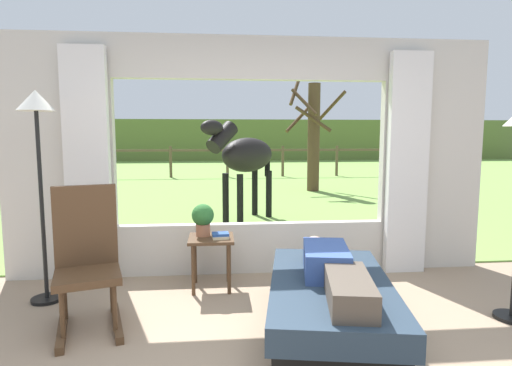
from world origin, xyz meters
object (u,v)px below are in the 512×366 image
(horse, at_px, (245,156))
(pasture_tree, at_px, (313,133))
(floor_lamp_left, at_px, (37,132))
(rocking_chair, at_px, (87,259))
(side_table, at_px, (211,246))
(recliner_sofa, at_px, (330,305))
(potted_plant, at_px, (203,218))
(book_stack, at_px, (220,236))
(reclining_person, at_px, (333,269))

(horse, xyz_separation_m, pasture_tree, (2.07, 3.76, 0.41))
(pasture_tree, bearing_deg, floor_lamp_left, -120.07)
(rocking_chair, distance_m, side_table, 1.21)
(recliner_sofa, xyz_separation_m, rocking_chair, (-1.89, 0.31, 0.33))
(potted_plant, relative_size, floor_lamp_left, 0.17)
(rocking_chair, xyz_separation_m, potted_plant, (0.89, 0.78, 0.16))
(book_stack, bearing_deg, side_table, 146.93)
(reclining_person, xyz_separation_m, potted_plant, (-1.00, 1.14, 0.18))
(reclining_person, height_order, side_table, reclining_person)
(recliner_sofa, distance_m, book_stack, 1.32)
(rocking_chair, relative_size, side_table, 2.15)
(reclining_person, relative_size, potted_plant, 4.48)
(rocking_chair, height_order, floor_lamp_left, floor_lamp_left)
(book_stack, bearing_deg, recliner_sofa, -49.67)
(recliner_sofa, distance_m, reclining_person, 0.31)
(reclining_person, height_order, rocking_chair, rocking_chair)
(rocking_chair, height_order, pasture_tree, pasture_tree)
(floor_lamp_left, bearing_deg, pasture_tree, 59.93)
(reclining_person, bearing_deg, side_table, 140.51)
(horse, bearing_deg, potted_plant, 120.33)
(book_stack, bearing_deg, reclining_person, -51.06)
(reclining_person, bearing_deg, book_stack, 139.15)
(reclining_person, distance_m, book_stack, 1.32)
(floor_lamp_left, bearing_deg, rocking_chair, -45.40)
(recliner_sofa, xyz_separation_m, book_stack, (-0.83, 0.97, 0.33))
(potted_plant, xyz_separation_m, floor_lamp_left, (-1.43, -0.24, 0.84))
(rocking_chair, height_order, potted_plant, rocking_chair)
(floor_lamp_left, bearing_deg, horse, 58.57)
(potted_plant, distance_m, horse, 3.23)
(reclining_person, bearing_deg, rocking_chair, 179.44)
(recliner_sofa, height_order, floor_lamp_left, floor_lamp_left)
(book_stack, bearing_deg, floor_lamp_left, -175.86)
(reclining_person, xyz_separation_m, pasture_tree, (1.70, 8.04, 1.04))
(rocking_chair, xyz_separation_m, pasture_tree, (3.59, 7.68, 1.02))
(book_stack, bearing_deg, rocking_chair, -147.88)
(book_stack, bearing_deg, pasture_tree, 70.18)
(rocking_chair, xyz_separation_m, side_table, (0.97, 0.72, -0.12))
(floor_lamp_left, bearing_deg, book_stack, 4.14)
(reclining_person, xyz_separation_m, rocking_chair, (-1.89, 0.36, 0.02))
(reclining_person, height_order, potted_plant, potted_plant)
(rocking_chair, xyz_separation_m, book_stack, (1.06, 0.66, 0.00))
(recliner_sofa, height_order, reclining_person, reclining_person)
(side_table, xyz_separation_m, horse, (0.55, 3.20, 0.73))
(recliner_sofa, relative_size, potted_plant, 5.73)
(potted_plant, bearing_deg, floor_lamp_left, -170.65)
(floor_lamp_left, bearing_deg, side_table, 6.63)
(floor_lamp_left, distance_m, horse, 3.97)
(book_stack, bearing_deg, potted_plant, 145.11)
(book_stack, xyz_separation_m, horse, (0.46, 3.26, 0.61))
(reclining_person, bearing_deg, horse, 105.11)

